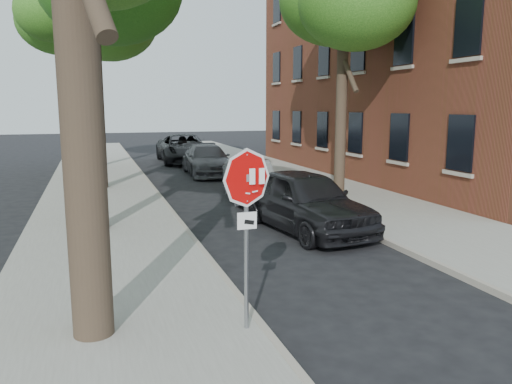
{
  "coord_description": "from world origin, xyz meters",
  "views": [
    {
      "loc": [
        -2.69,
        -6.49,
        3.28
      ],
      "look_at": [
        -0.44,
        0.34,
        2.05
      ],
      "focal_mm": 35.0,
      "sensor_mm": 36.0,
      "label": 1
    }
  ],
  "objects_px": {
    "apartment_building": "(456,13)",
    "car_d": "(184,148)",
    "stop_sign": "(247,204)",
    "car_b": "(250,180)",
    "car_c": "(207,160)",
    "tree_far": "(85,28)",
    "car_a": "(304,200)"
  },
  "relations": [
    {
      "from": "car_a",
      "to": "car_c",
      "type": "relative_size",
      "value": 0.97
    },
    {
      "from": "car_a",
      "to": "car_c",
      "type": "height_order",
      "value": "car_a"
    },
    {
      "from": "car_d",
      "to": "car_a",
      "type": "bearing_deg",
      "value": -88.55
    },
    {
      "from": "apartment_building",
      "to": "car_c",
      "type": "bearing_deg",
      "value": 164.34
    },
    {
      "from": "car_b",
      "to": "car_a",
      "type": "bearing_deg",
      "value": -82.75
    },
    {
      "from": "apartment_building",
      "to": "car_c",
      "type": "distance_m",
      "value": 13.72
    },
    {
      "from": "car_d",
      "to": "stop_sign",
      "type": "bearing_deg",
      "value": -96.78
    },
    {
      "from": "stop_sign",
      "to": "tree_far",
      "type": "bearing_deg",
      "value": 95.46
    },
    {
      "from": "car_c",
      "to": "car_d",
      "type": "bearing_deg",
      "value": 93.21
    },
    {
      "from": "apartment_building",
      "to": "car_b",
      "type": "relative_size",
      "value": 4.8
    },
    {
      "from": "tree_far",
      "to": "car_b",
      "type": "height_order",
      "value": "tree_far"
    },
    {
      "from": "car_a",
      "to": "car_b",
      "type": "relative_size",
      "value": 1.15
    },
    {
      "from": "apartment_building",
      "to": "car_c",
      "type": "relative_size",
      "value": 4.05
    },
    {
      "from": "stop_sign",
      "to": "car_b",
      "type": "xyz_separation_m",
      "value": [
        3.3,
        10.32,
        -1.26
      ]
    },
    {
      "from": "stop_sign",
      "to": "car_c",
      "type": "height_order",
      "value": "stop_sign"
    },
    {
      "from": "apartment_building",
      "to": "car_d",
      "type": "relative_size",
      "value": 3.36
    },
    {
      "from": "stop_sign",
      "to": "car_b",
      "type": "relative_size",
      "value": 0.62
    },
    {
      "from": "apartment_building",
      "to": "stop_sign",
      "type": "height_order",
      "value": "apartment_building"
    },
    {
      "from": "car_a",
      "to": "car_d",
      "type": "distance_m",
      "value": 17.53
    },
    {
      "from": "apartment_building",
      "to": "car_d",
      "type": "height_order",
      "value": "apartment_building"
    },
    {
      "from": "car_c",
      "to": "stop_sign",
      "type": "bearing_deg",
      "value": -98.59
    },
    {
      "from": "car_b",
      "to": "car_d",
      "type": "xyz_separation_m",
      "value": [
        -0.1,
        12.71,
        0.14
      ]
    },
    {
      "from": "tree_far",
      "to": "car_b",
      "type": "bearing_deg",
      "value": -63.81
    },
    {
      "from": "tree_far",
      "to": "car_c",
      "type": "xyz_separation_m",
      "value": [
        5.32,
        -3.91,
        -6.49
      ]
    },
    {
      "from": "tree_far",
      "to": "car_d",
      "type": "xyz_separation_m",
      "value": [
        5.23,
        1.89,
        -6.38
      ]
    },
    {
      "from": "tree_far",
      "to": "car_d",
      "type": "relative_size",
      "value": 1.55
    },
    {
      "from": "apartment_building",
      "to": "tree_far",
      "type": "relative_size",
      "value": 2.17
    },
    {
      "from": "car_a",
      "to": "apartment_building",
      "type": "bearing_deg",
      "value": 28.85
    },
    {
      "from": "apartment_building",
      "to": "stop_sign",
      "type": "bearing_deg",
      "value": -136.35
    },
    {
      "from": "stop_sign",
      "to": "car_b",
      "type": "height_order",
      "value": "stop_sign"
    },
    {
      "from": "tree_far",
      "to": "car_c",
      "type": "distance_m",
      "value": 9.26
    },
    {
      "from": "car_a",
      "to": "car_c",
      "type": "bearing_deg",
      "value": 82.05
    }
  ]
}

